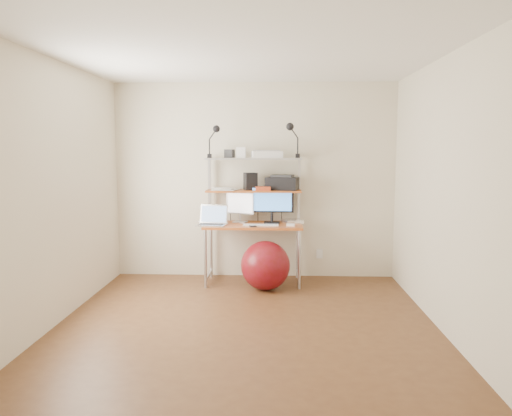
# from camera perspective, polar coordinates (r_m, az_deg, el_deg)

# --- Properties ---
(room) EXTENTS (3.60, 3.60, 3.60)m
(room) POSITION_cam_1_polar(r_m,az_deg,el_deg) (4.66, -1.14, 1.69)
(room) COLOR brown
(room) RESTS_ON ground
(computer_desk) EXTENTS (1.20, 0.60, 1.57)m
(computer_desk) POSITION_cam_1_polar(r_m,az_deg,el_deg) (6.18, -0.29, 0.22)
(computer_desk) COLOR #C05125
(computer_desk) RESTS_ON ground
(desktop) EXTENTS (1.20, 0.60, 0.00)m
(desktop) POSITION_cam_1_polar(r_m,az_deg,el_deg) (6.15, -0.32, -1.85)
(desktop) COLOR #C05125
(desktop) RESTS_ON computer_desk
(mid_shelf) EXTENTS (1.18, 0.34, 0.00)m
(mid_shelf) POSITION_cam_1_polar(r_m,az_deg,el_deg) (6.23, -0.26, 2.08)
(mid_shelf) COLOR #C05125
(mid_shelf) RESTS_ON computer_desk
(top_shelf) EXTENTS (1.18, 0.34, 0.00)m
(top_shelf) POSITION_cam_1_polar(r_m,az_deg,el_deg) (6.21, -0.26, 5.76)
(top_shelf) COLOR #B7B6BC
(top_shelf) RESTS_ON computer_desk
(floor) EXTENTS (3.60, 3.60, 0.00)m
(floor) POSITION_cam_1_polar(r_m,az_deg,el_deg) (4.93, -1.10, -12.94)
(floor) COLOR brown
(floor) RESTS_ON ground
(wall_outlet) EXTENTS (0.08, 0.01, 0.12)m
(wall_outlet) POSITION_cam_1_polar(r_m,az_deg,el_deg) (6.58, 7.27, -5.21)
(wall_outlet) COLOR white
(wall_outlet) RESTS_ON room
(monitor_silver) EXTENTS (0.36, 0.17, 0.41)m
(monitor_silver) POSITION_cam_1_polar(r_m,az_deg,el_deg) (6.27, -1.82, 0.32)
(monitor_silver) COLOR #BBBBC0
(monitor_silver) RESTS_ON desktop
(monitor_black) EXTENTS (0.54, 0.15, 0.54)m
(monitor_black) POSITION_cam_1_polar(r_m,az_deg,el_deg) (6.21, 1.84, 0.76)
(monitor_black) COLOR black
(monitor_black) RESTS_ON desktop
(laptop) EXTENTS (0.39, 0.34, 0.30)m
(laptop) POSITION_cam_1_polar(r_m,az_deg,el_deg) (6.09, -4.95, -1.46)
(laptop) COLOR silver
(laptop) RESTS_ON desktop
(keyboard) EXTENTS (0.43, 0.12, 0.01)m
(keyboard) POSITION_cam_1_polar(r_m,az_deg,el_deg) (6.03, 0.55, -1.96)
(keyboard) COLOR white
(keyboard) RESTS_ON desktop
(mouse) EXTENTS (0.10, 0.07, 0.03)m
(mouse) POSITION_cam_1_polar(r_m,az_deg,el_deg) (6.01, 3.98, -1.94)
(mouse) COLOR white
(mouse) RESTS_ON desktop
(mac_mini) EXTENTS (0.28, 0.28, 0.04)m
(mac_mini) POSITION_cam_1_polar(r_m,az_deg,el_deg) (6.26, 4.20, -1.51)
(mac_mini) COLOR silver
(mac_mini) RESTS_ON desktop
(phone) EXTENTS (0.11, 0.15, 0.01)m
(phone) POSITION_cam_1_polar(r_m,az_deg,el_deg) (5.97, -0.42, -2.05)
(phone) COLOR black
(phone) RESTS_ON desktop
(printer) EXTENTS (0.44, 0.35, 0.19)m
(printer) POSITION_cam_1_polar(r_m,az_deg,el_deg) (6.25, 3.03, 2.88)
(printer) COLOR black
(printer) RESTS_ON mid_shelf
(nas_cube) EXTENTS (0.19, 0.19, 0.21)m
(nas_cube) POSITION_cam_1_polar(r_m,az_deg,el_deg) (6.25, -0.64, 3.08)
(nas_cube) COLOR black
(nas_cube) RESTS_ON mid_shelf
(red_box) EXTENTS (0.19, 0.14, 0.05)m
(red_box) POSITION_cam_1_polar(r_m,az_deg,el_deg) (6.12, 0.80, 2.22)
(red_box) COLOR #BF411E
(red_box) RESTS_ON mid_shelf
(scanner) EXTENTS (0.40, 0.30, 0.10)m
(scanner) POSITION_cam_1_polar(r_m,az_deg,el_deg) (6.18, 1.22, 6.18)
(scanner) COLOR white
(scanner) RESTS_ON top_shelf
(box_white) EXTENTS (0.11, 0.09, 0.13)m
(box_white) POSITION_cam_1_polar(r_m,az_deg,el_deg) (6.17, -1.73, 6.35)
(box_white) COLOR white
(box_white) RESTS_ON top_shelf
(box_grey) EXTENTS (0.13, 0.13, 0.10)m
(box_grey) POSITION_cam_1_polar(r_m,az_deg,el_deg) (6.28, -3.06, 6.23)
(box_grey) COLOR #2D2D2F
(box_grey) RESTS_ON top_shelf
(clip_lamp_left) EXTENTS (0.16, 0.09, 0.40)m
(clip_lamp_left) POSITION_cam_1_polar(r_m,az_deg,el_deg) (6.16, -4.71, 8.41)
(clip_lamp_left) COLOR black
(clip_lamp_left) RESTS_ON top_shelf
(clip_lamp_right) EXTENTS (0.17, 0.09, 0.42)m
(clip_lamp_right) POSITION_cam_1_polar(r_m,az_deg,el_deg) (6.12, 4.09, 8.62)
(clip_lamp_right) COLOR black
(clip_lamp_right) RESTS_ON top_shelf
(exercise_ball) EXTENTS (0.58, 0.58, 0.58)m
(exercise_ball) POSITION_cam_1_polar(r_m,az_deg,el_deg) (5.93, 1.08, -6.59)
(exercise_ball) COLOR maroon
(exercise_ball) RESTS_ON floor
(paper_stack) EXTENTS (0.38, 0.41, 0.02)m
(paper_stack) POSITION_cam_1_polar(r_m,az_deg,el_deg) (6.25, -3.71, 2.19)
(paper_stack) COLOR white
(paper_stack) RESTS_ON mid_shelf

